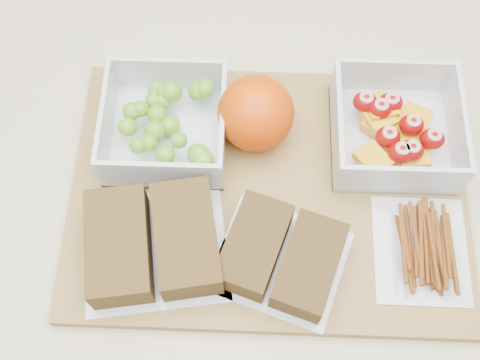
{
  "coord_description": "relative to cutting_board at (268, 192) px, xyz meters",
  "views": [
    {
      "loc": [
        -0.0,
        -0.28,
        1.5
      ],
      "look_at": [
        -0.01,
        -0.01,
        0.93
      ],
      "focal_mm": 45.0,
      "sensor_mm": 36.0,
      "label": 1
    }
  ],
  "objects": [
    {
      "name": "sandwich_bag_center",
      "position": [
        0.01,
        -0.08,
        0.03
      ],
      "size": [
        0.15,
        0.14,
        0.04
      ],
      "color": "silver",
      "rests_on": "cutting_board"
    },
    {
      "name": "fruit_container",
      "position": [
        0.13,
        0.06,
        0.03
      ],
      "size": [
        0.13,
        0.13,
        0.06
      ],
      "color": "silver",
      "rests_on": "cutting_board"
    },
    {
      "name": "grape_container",
      "position": [
        -0.11,
        0.06,
        0.03
      ],
      "size": [
        0.13,
        0.13,
        0.05
      ],
      "color": "silver",
      "rests_on": "cutting_board"
    },
    {
      "name": "orange",
      "position": [
        -0.02,
        0.07,
        0.05
      ],
      "size": [
        0.08,
        0.08,
        0.08
      ],
      "primitive_type": "sphere",
      "color": "#E74A05",
      "rests_on": "cutting_board"
    },
    {
      "name": "sandwich_bag_left",
      "position": [
        -0.11,
        -0.07,
        0.03
      ],
      "size": [
        0.16,
        0.15,
        0.04
      ],
      "color": "silver",
      "rests_on": "cutting_board"
    },
    {
      "name": "ground",
      "position": [
        -0.02,
        0.02,
        -0.91
      ],
      "size": [
        4.0,
        4.0,
        0.0
      ],
      "primitive_type": "plane",
      "color": "gray",
      "rests_on": "ground"
    },
    {
      "name": "pretzel_bag",
      "position": [
        0.15,
        -0.06,
        0.02
      ],
      "size": [
        0.1,
        0.12,
        0.03
      ],
      "color": "silver",
      "rests_on": "cutting_board"
    },
    {
      "name": "cutting_board",
      "position": [
        0.0,
        0.0,
        0.0
      ],
      "size": [
        0.42,
        0.3,
        0.02
      ],
      "primitive_type": "cube",
      "rotation": [
        0.0,
        0.0,
        -0.01
      ],
      "color": "olive",
      "rests_on": "counter"
    },
    {
      "name": "counter",
      "position": [
        -0.02,
        0.02,
        -0.46
      ],
      "size": [
        1.2,
        0.9,
        0.9
      ],
      "primitive_type": "cube",
      "color": "beige",
      "rests_on": "ground"
    }
  ]
}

